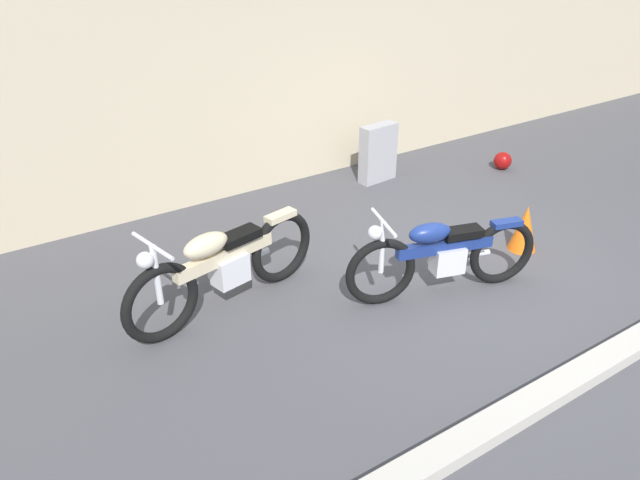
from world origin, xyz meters
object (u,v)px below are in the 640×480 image
motorcycle_blue (442,255)px  motorcycle_cream (223,266)px  traffic_cone (525,228)px  stone_marker (378,153)px  helmet (503,161)px

motorcycle_blue → motorcycle_cream: bearing=-9.7°
traffic_cone → motorcycle_cream: (-3.40, 0.81, 0.21)m
traffic_cone → motorcycle_blue: 1.46m
stone_marker → helmet: size_ratio=3.12×
helmet → motorcycle_cream: 5.21m
helmet → motorcycle_cream: size_ratio=0.12×
stone_marker → motorcycle_cream: motorcycle_cream is taller
motorcycle_cream → helmet: bearing=179.7°
helmet → stone_marker: bearing=159.4°
stone_marker → motorcycle_blue: (-1.28, -2.69, 0.03)m
helmet → motorcycle_cream: bearing=-168.5°
traffic_cone → stone_marker: bearing=93.7°
stone_marker → motorcycle_cream: (-3.23, -1.73, 0.07)m
motorcycle_blue → traffic_cone: bearing=-157.6°
motorcycle_cream → motorcycle_blue: motorcycle_cream is taller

